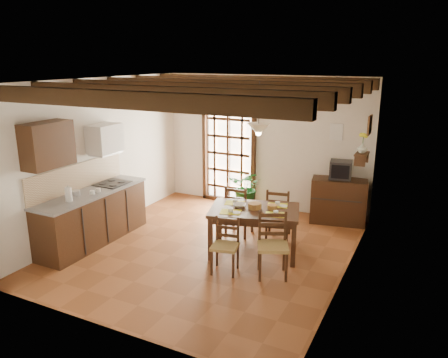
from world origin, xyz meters
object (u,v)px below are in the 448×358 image
Objects in this scene: sideboard at (338,201)px; potted_plant at (247,187)px; chair_near_left at (225,255)px; chair_far_right at (278,222)px; dining_table at (254,215)px; chair_near_right at (272,257)px; pendant_lamp at (259,128)px; chair_far_left at (239,219)px; crt_tv at (341,170)px; kitchen_counter at (93,216)px.

potted_plant is at bearing 179.51° from sideboard.
chair_far_right reaches higher than chair_near_left.
chair_far_right is at bearing 64.04° from dining_table.
dining_table is 0.89m from chair_near_right.
chair_near_right is (0.54, -0.60, -0.38)m from dining_table.
chair_near_left is 2.03m from pendant_lamp.
chair_far_left is 2.08× the size of crt_tv.
chair_far_right is 1.64m from crt_tv.
dining_table is 0.82× the size of potted_plant.
kitchen_counter is 2.66× the size of pendant_lamp.
potted_plant reaches higher than chair_far_left.
kitchen_counter reaches higher than dining_table.
chair_far_right is (0.14, 0.80, -0.38)m from dining_table.
dining_table is at bearing -125.62° from sideboard.
sideboard is at bearing -134.34° from chair_far_right.
chair_near_left reaches higher than dining_table.
chair_far_left is at bearing 5.44° from chair_far_right.
chair_far_left is (-1.09, 1.20, -0.00)m from chair_near_right.
dining_table is 0.90m from chair_far_right.
chair_near_left is at bearing 69.49° from chair_far_right.
crt_tv reaches higher than chair_far_right.
pendant_lamp reaches higher than chair_near_right.
chair_far_right is at bearing 82.05° from chair_near_right.
chair_near_right reaches higher than chair_far_right.
kitchen_counter reaches higher than sideboard.
chair_far_right is (2.84, 1.62, -0.18)m from kitchen_counter.
chair_far_right reaches higher than sideboard.
chair_near_right is 0.92× the size of sideboard.
chair_near_left is at bearing -115.95° from dining_table.
pendant_lamp reaches higher than dining_table.
kitchen_counter is 1.38× the size of dining_table.
chair_far_right is at bearing -132.51° from crt_tv.
chair_near_right is at bearing -64.07° from dining_table.
chair_far_left reaches higher than sideboard.
chair_near_left is at bearing 0.38° from kitchen_counter.
kitchen_counter reaches higher than chair_near_right.
pendant_lamp is at bearing -125.09° from crt_tv.
chair_near_right is at bearing -58.45° from potted_plant.
kitchen_counter is at bearing -126.22° from potted_plant.
kitchen_counter is at bearing 159.72° from chair_near_right.
chair_far_left is at bearing 116.28° from dining_table.
chair_near_right is at bearing 95.42° from chair_far_right.
chair_near_left is 0.89× the size of chair_far_left.
chair_near_right is 2.10× the size of crt_tv.
crt_tv is 0.54× the size of pendant_lamp.
chair_far_right is at bearing -134.12° from sideboard.
sideboard is 2.28× the size of crt_tv.
chair_near_left is at bearing -73.77° from potted_plant.
chair_near_right is (3.24, 0.22, -0.17)m from kitchen_counter.
crt_tv reaches higher than sideboard.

